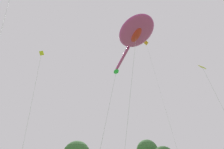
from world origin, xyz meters
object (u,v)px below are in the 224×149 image
Objects in this scene: small_kite_delta_white at (149,53)px; small_kite_bird_shape at (38,69)px; small_kite_streamer_purple at (206,74)px; small_kite_stunt_black at (116,73)px; big_show_kite at (135,33)px.

small_kite_delta_white reaches higher than small_kite_bird_shape.
small_kite_stunt_black is (-8.44, 1.39, -0.73)m from small_kite_streamer_purple.
big_show_kite reaches higher than small_kite_stunt_black.
big_show_kite is at bearing -65.34° from small_kite_bird_shape.
big_show_kite is 9.97m from small_kite_streamer_purple.
big_show_kite is 11.37m from small_kite_delta_white.
small_kite_streamer_purple is at bearing 50.20° from big_show_kite.
big_show_kite is 12.46m from small_kite_bird_shape.
small_kite_delta_white is at bearing 142.86° from big_show_kite.
small_kite_bird_shape is 1.39× the size of small_kite_stunt_black.
small_kite_streamer_purple is 8.58m from small_kite_stunt_black.
big_show_kite reaches higher than small_kite_bird_shape.
big_show_kite is at bearing 143.29° from small_kite_stunt_black.
small_kite_streamer_purple is at bearing -96.38° from small_kite_delta_white.
big_show_kite reaches higher than small_kite_streamer_purple.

